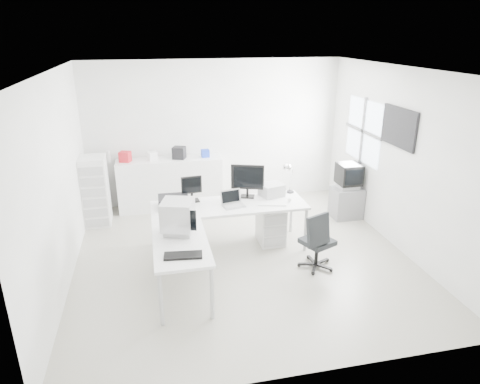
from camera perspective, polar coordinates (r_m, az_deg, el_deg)
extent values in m
cube|color=beige|center=(6.70, 0.37, -8.62)|extent=(5.00, 5.00, 0.01)
cube|color=white|center=(5.86, 0.43, 15.98)|extent=(5.00, 5.00, 0.01)
cube|color=white|center=(8.51, -3.32, 7.89)|extent=(5.00, 0.02, 2.80)
cube|color=white|center=(6.13, -23.07, 1.10)|extent=(0.02, 5.00, 2.80)
cube|color=white|center=(7.10, 20.55, 3.98)|extent=(0.02, 5.00, 2.80)
cube|color=silver|center=(7.04, 4.12, -4.43)|extent=(0.40, 0.50, 0.60)
cube|color=black|center=(6.63, -8.86, -1.26)|extent=(0.46, 0.36, 0.16)
cube|color=silver|center=(6.66, 4.29, -1.60)|extent=(0.46, 0.25, 0.02)
sphere|color=silver|center=(6.79, 6.61, -1.05)|extent=(0.07, 0.07, 0.07)
cube|color=#A6A6A6|center=(6.99, 4.24, 0.28)|extent=(0.42, 0.39, 0.20)
cube|color=black|center=(5.21, -7.59, -8.38)|extent=(0.47, 0.23, 0.03)
cube|color=slate|center=(8.20, 13.99, -1.36)|extent=(0.53, 0.43, 0.58)
cube|color=silver|center=(8.42, -9.27, 1.10)|extent=(1.99, 0.50, 0.99)
cube|color=red|center=(8.25, -15.06, 4.56)|extent=(0.24, 0.23, 0.19)
cube|color=silver|center=(8.24, -11.58, 4.72)|extent=(0.19, 0.18, 0.16)
cube|color=black|center=(8.25, -8.12, 5.20)|extent=(0.29, 0.28, 0.23)
cube|color=#1A37B6|center=(8.31, -4.66, 5.17)|extent=(0.16, 0.14, 0.15)
cylinder|color=silver|center=(8.31, -17.13, 4.56)|extent=(0.07, 0.07, 0.22)
cube|color=silver|center=(7.99, -18.69, 0.13)|extent=(0.44, 0.52, 1.25)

